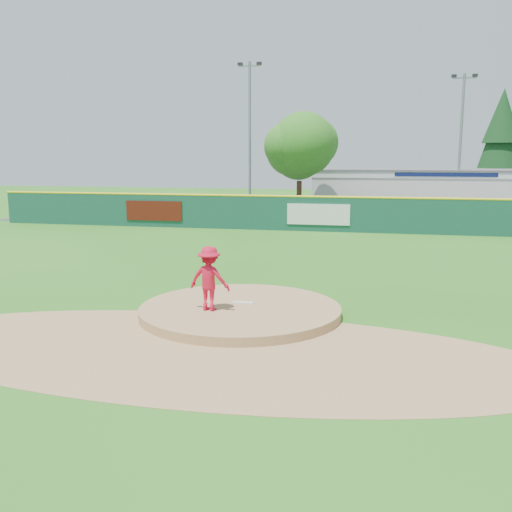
% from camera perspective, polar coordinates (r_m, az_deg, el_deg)
% --- Properties ---
extents(ground, '(120.00, 120.00, 0.00)m').
position_cam_1_polar(ground, '(15.71, -1.58, -5.91)').
color(ground, '#286B19').
rests_on(ground, ground).
extents(pitchers_mound, '(5.50, 5.50, 0.50)m').
position_cam_1_polar(pitchers_mound, '(15.71, -1.58, -5.91)').
color(pitchers_mound, '#9E774C').
rests_on(pitchers_mound, ground).
extents(pitching_rubber, '(0.60, 0.15, 0.04)m').
position_cam_1_polar(pitching_rubber, '(15.92, -1.33, -4.69)').
color(pitching_rubber, white).
rests_on(pitching_rubber, pitchers_mound).
extents(infield_dirt_arc, '(15.40, 15.40, 0.01)m').
position_cam_1_polar(infield_dirt_arc, '(12.95, -4.85, -9.42)').
color(infield_dirt_arc, '#9E774C').
rests_on(infield_dirt_arc, ground).
extents(parking_lot, '(44.00, 16.00, 0.02)m').
position_cam_1_polar(parking_lot, '(42.03, 7.40, 4.03)').
color(parking_lot, '#38383A').
rests_on(parking_lot, ground).
extents(pitcher, '(1.17, 0.76, 1.71)m').
position_cam_1_polar(pitcher, '(15.11, -4.68, -2.25)').
color(pitcher, red).
rests_on(pitcher, pitchers_mound).
extents(van, '(4.84, 3.10, 1.24)m').
position_cam_1_polar(van, '(40.11, 12.52, 4.50)').
color(van, silver).
rests_on(van, parking_lot).
extents(pool_building_grp, '(15.20, 8.20, 3.31)m').
position_cam_1_polar(pool_building_grp, '(46.78, 15.39, 6.38)').
color(pool_building_grp, silver).
rests_on(pool_building_grp, ground).
extents(fence_banners, '(13.66, 0.04, 1.20)m').
position_cam_1_polar(fence_banners, '(33.84, -2.27, 4.37)').
color(fence_banners, '#51150B').
rests_on(fence_banners, ground).
extents(playground_slide, '(1.02, 2.86, 1.58)m').
position_cam_1_polar(playground_slide, '(40.73, -8.77, 4.92)').
color(playground_slide, blue).
rests_on(playground_slide, ground).
extents(outfield_fence, '(40.00, 0.14, 2.07)m').
position_cam_1_polar(outfield_fence, '(33.02, 6.02, 4.33)').
color(outfield_fence, '#154537').
rests_on(outfield_fence, ground).
extents(deciduous_tree, '(5.60, 5.60, 7.36)m').
position_cam_1_polar(deciduous_tree, '(40.06, 4.39, 10.30)').
color(deciduous_tree, '#382314').
rests_on(deciduous_tree, ground).
extents(conifer_tree, '(4.40, 4.40, 9.50)m').
position_cam_1_polar(conifer_tree, '(51.52, 23.30, 10.55)').
color(conifer_tree, '#382314').
rests_on(conifer_tree, ground).
extents(light_pole_left, '(1.75, 0.25, 11.00)m').
position_cam_1_polar(light_pole_left, '(42.80, -0.63, 12.31)').
color(light_pole_left, gray).
rests_on(light_pole_left, ground).
extents(light_pole_right, '(1.75, 0.25, 10.00)m').
position_cam_1_polar(light_pole_right, '(43.99, 19.79, 11.01)').
color(light_pole_right, gray).
rests_on(light_pole_right, ground).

